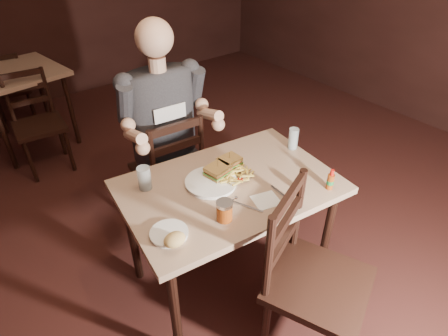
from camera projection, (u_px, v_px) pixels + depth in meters
room_shell at (236, 65)px, 1.77m from camera, size 7.00×7.00×7.00m
main_table at (229, 196)px, 2.09m from camera, size 1.24×0.91×0.77m
bg_table at (15, 81)px, 3.49m from camera, size 0.91×0.91×0.77m
chair_far at (168, 170)px, 2.67m from camera, size 0.47×0.51×0.94m
chair_near at (319, 284)px, 1.83m from camera, size 0.62×0.64×1.00m
bg_chair_far at (10, 89)px, 4.00m from camera, size 0.43×0.46×0.82m
bg_chair_near at (39, 126)px, 3.27m from camera, size 0.44×0.48×0.88m
diner at (164, 105)px, 2.33m from camera, size 0.63×0.51×1.03m
dinner_plate at (211, 183)px, 2.04m from camera, size 0.31×0.31×0.02m
sandwich_left at (218, 167)px, 2.05m from camera, size 0.14×0.13×0.11m
sandwich_right at (229, 159)px, 2.12m from camera, size 0.13×0.11×0.10m
fries_pile at (237, 175)px, 2.05m from camera, size 0.27×0.21×0.04m
ketchup_dollop at (240, 180)px, 2.04m from camera, size 0.04×0.04×0.01m
glass_left at (144, 178)px, 1.98m from camera, size 0.08×0.08×0.13m
glass_right at (293, 139)px, 2.31m from camera, size 0.07×0.07×0.14m
hot_sauce at (331, 179)px, 1.98m from camera, size 0.04×0.04×0.12m
salt_shaker at (299, 184)px, 1.99m from camera, size 0.04×0.04×0.06m
pepper_shaker at (302, 187)px, 1.97m from camera, size 0.04×0.04×0.06m
syrup_dispenser at (224, 211)px, 1.78m from camera, size 0.09×0.09×0.11m
napkin at (266, 200)px, 1.93m from camera, size 0.16×0.16×0.00m
knife at (245, 206)px, 1.89m from camera, size 0.09×0.19×0.00m
fork at (281, 194)px, 1.97m from camera, size 0.02×0.16×0.01m
side_plate at (169, 234)px, 1.72m from camera, size 0.19×0.19×0.01m
bread_roll at (175, 240)px, 1.64m from camera, size 0.11×0.10×0.06m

